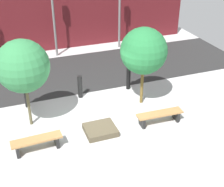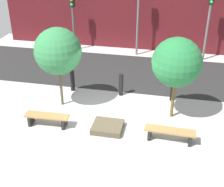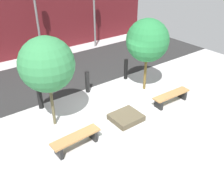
{
  "view_description": "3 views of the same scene",
  "coord_description": "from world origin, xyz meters",
  "px_view_note": "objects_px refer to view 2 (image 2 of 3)",
  "views": [
    {
      "loc": [
        -2.7,
        -9.12,
        6.59
      ],
      "look_at": [
        0.59,
        -0.21,
        1.24
      ],
      "focal_mm": 50.0,
      "sensor_mm": 36.0,
      "label": 1
    },
    {
      "loc": [
        2.07,
        -9.67,
        6.54
      ],
      "look_at": [
        0.09,
        -0.28,
        1.32
      ],
      "focal_mm": 50.0,
      "sensor_mm": 36.0,
      "label": 2
    },
    {
      "loc": [
        -4.96,
        -6.34,
        5.46
      ],
      "look_at": [
        -0.45,
        -0.35,
        1.16
      ],
      "focal_mm": 40.0,
      "sensor_mm": 36.0,
      "label": 3
    }
  ],
  "objects_px": {
    "tree_behind_left_bench": "(58,51)",
    "bollard_left": "(121,85)",
    "tree_behind_right_bench": "(177,63)",
    "traffic_light_mid_east": "(210,12)",
    "traffic_light_west": "(73,11)",
    "bollard_far_left": "(72,81)",
    "traffic_light_mid_west": "(138,4)",
    "bench_left": "(47,118)",
    "planter_bed": "(108,127)",
    "bench_right": "(170,133)",
    "bollard_center": "(173,90)"
  },
  "relations": [
    {
      "from": "bollard_center",
      "to": "traffic_light_mid_west",
      "type": "relative_size",
      "value": 0.24
    },
    {
      "from": "bench_left",
      "to": "traffic_light_west",
      "type": "xyz_separation_m",
      "value": [
        -1.46,
        7.74,
        1.97
      ]
    },
    {
      "from": "bench_left",
      "to": "planter_bed",
      "type": "relative_size",
      "value": 1.53
    },
    {
      "from": "bench_right",
      "to": "bollard_far_left",
      "type": "bearing_deg",
      "value": 149.33
    },
    {
      "from": "traffic_light_mid_west",
      "to": "traffic_light_mid_east",
      "type": "bearing_deg",
      "value": -0.01
    },
    {
      "from": "bench_right",
      "to": "traffic_light_mid_east",
      "type": "bearing_deg",
      "value": 81.69
    },
    {
      "from": "bench_left",
      "to": "bench_right",
      "type": "xyz_separation_m",
      "value": [
        4.43,
        0.0,
        -0.0
      ]
    },
    {
      "from": "tree_behind_right_bench",
      "to": "traffic_light_mid_east",
      "type": "relative_size",
      "value": 0.83
    },
    {
      "from": "planter_bed",
      "to": "traffic_light_mid_west",
      "type": "distance_m",
      "value": 8.01
    },
    {
      "from": "tree_behind_left_bench",
      "to": "bollard_center",
      "type": "height_order",
      "value": "tree_behind_left_bench"
    },
    {
      "from": "planter_bed",
      "to": "traffic_light_mid_east",
      "type": "xyz_separation_m",
      "value": [
        3.67,
        7.54,
        2.49
      ]
    },
    {
      "from": "bench_right",
      "to": "tree_behind_right_bench",
      "type": "relative_size",
      "value": 0.55
    },
    {
      "from": "traffic_light_west",
      "to": "traffic_light_mid_east",
      "type": "relative_size",
      "value": 0.88
    },
    {
      "from": "bollard_center",
      "to": "traffic_light_mid_west",
      "type": "xyz_separation_m",
      "value": [
        -2.18,
        4.88,
        2.32
      ]
    },
    {
      "from": "planter_bed",
      "to": "tree_behind_left_bench",
      "type": "xyz_separation_m",
      "value": [
        -2.21,
        1.37,
        2.21
      ]
    },
    {
      "from": "bench_right",
      "to": "bollard_center",
      "type": "bearing_deg",
      "value": 93.0
    },
    {
      "from": "bollard_left",
      "to": "traffic_light_mid_west",
      "type": "bearing_deg",
      "value": 90.0
    },
    {
      "from": "tree_behind_right_bench",
      "to": "bollard_far_left",
      "type": "height_order",
      "value": "tree_behind_right_bench"
    },
    {
      "from": "tree_behind_left_bench",
      "to": "bollard_left",
      "type": "xyz_separation_m",
      "value": [
        2.21,
        1.28,
        -1.82
      ]
    },
    {
      "from": "bench_left",
      "to": "traffic_light_mid_west",
      "type": "relative_size",
      "value": 0.4
    },
    {
      "from": "traffic_light_west",
      "to": "traffic_light_mid_east",
      "type": "distance_m",
      "value": 7.34
    },
    {
      "from": "traffic_light_west",
      "to": "bench_left",
      "type": "bearing_deg",
      "value": -79.34
    },
    {
      "from": "traffic_light_west",
      "to": "bollard_center",
      "type": "bearing_deg",
      "value": -39.85
    },
    {
      "from": "bollard_left",
      "to": "bollard_center",
      "type": "relative_size",
      "value": 0.99
    },
    {
      "from": "bench_right",
      "to": "bollard_center",
      "type": "relative_size",
      "value": 1.74
    },
    {
      "from": "bollard_far_left",
      "to": "bollard_left",
      "type": "bearing_deg",
      "value": 0.0
    },
    {
      "from": "bench_left",
      "to": "bollard_left",
      "type": "height_order",
      "value": "bollard_left"
    },
    {
      "from": "traffic_light_mid_west",
      "to": "bench_right",
      "type": "bearing_deg",
      "value": -74.04
    },
    {
      "from": "planter_bed",
      "to": "tree_behind_left_bench",
      "type": "relative_size",
      "value": 0.33
    },
    {
      "from": "tree_behind_left_bench",
      "to": "bollard_left",
      "type": "relative_size",
      "value": 3.27
    },
    {
      "from": "tree_behind_left_bench",
      "to": "traffic_light_mid_west",
      "type": "relative_size",
      "value": 0.78
    },
    {
      "from": "traffic_light_west",
      "to": "traffic_light_mid_east",
      "type": "xyz_separation_m",
      "value": [
        7.34,
        0.0,
        0.31
      ]
    },
    {
      "from": "bollard_far_left",
      "to": "traffic_light_mid_west",
      "type": "height_order",
      "value": "traffic_light_mid_west"
    },
    {
      "from": "traffic_light_mid_west",
      "to": "bollard_left",
      "type": "bearing_deg",
      "value": -90.0
    },
    {
      "from": "bollard_far_left",
      "to": "bollard_center",
      "type": "bearing_deg",
      "value": 0.0
    },
    {
      "from": "traffic_light_mid_east",
      "to": "bollard_left",
      "type": "bearing_deg",
      "value": -126.92
    },
    {
      "from": "bollard_left",
      "to": "bollard_far_left",
      "type": "bearing_deg",
      "value": 180.0
    },
    {
      "from": "tree_behind_left_bench",
      "to": "traffic_light_mid_east",
      "type": "xyz_separation_m",
      "value": [
        5.88,
        6.17,
        0.28
      ]
    },
    {
      "from": "planter_bed",
      "to": "traffic_light_west",
      "type": "relative_size",
      "value": 0.33
    },
    {
      "from": "planter_bed",
      "to": "traffic_light_mid_west",
      "type": "relative_size",
      "value": 0.26
    },
    {
      "from": "bench_left",
      "to": "bollard_center",
      "type": "relative_size",
      "value": 1.64
    },
    {
      "from": "bench_left",
      "to": "tree_behind_left_bench",
      "type": "xyz_separation_m",
      "value": [
        0.0,
        1.57,
        2.0
      ]
    },
    {
      "from": "bollard_left",
      "to": "traffic_light_west",
      "type": "height_order",
      "value": "traffic_light_west"
    },
    {
      "from": "bench_left",
      "to": "bollard_far_left",
      "type": "relative_size",
      "value": 1.75
    },
    {
      "from": "bench_right",
      "to": "traffic_light_west",
      "type": "bearing_deg",
      "value": 129.59
    },
    {
      "from": "planter_bed",
      "to": "bench_right",
      "type": "bearing_deg",
      "value": -5.16
    },
    {
      "from": "bench_left",
      "to": "planter_bed",
      "type": "distance_m",
      "value": 2.23
    },
    {
      "from": "tree_behind_left_bench",
      "to": "bollard_left",
      "type": "distance_m",
      "value": 3.14
    },
    {
      "from": "traffic_light_west",
      "to": "traffic_light_mid_west",
      "type": "bearing_deg",
      "value": 0.03
    },
    {
      "from": "tree_behind_right_bench",
      "to": "bench_right",
      "type": "bearing_deg",
      "value": -90.0
    }
  ]
}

